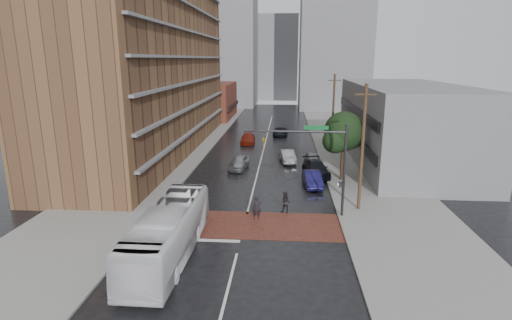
# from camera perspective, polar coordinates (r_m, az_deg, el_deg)

# --- Properties ---
(ground) EXTENTS (160.00, 160.00, 0.00)m
(ground) POSITION_cam_1_polar(r_m,az_deg,el_deg) (29.10, -1.77, -9.60)
(ground) COLOR black
(ground) RESTS_ON ground
(crosswalk) EXTENTS (14.00, 5.00, 0.02)m
(crosswalk) POSITION_cam_1_polar(r_m,az_deg,el_deg) (29.55, -1.67, -9.19)
(crosswalk) COLOR brown
(crosswalk) RESTS_ON ground
(sidewalk_west) EXTENTS (9.00, 90.00, 0.15)m
(sidewalk_west) POSITION_cam_1_polar(r_m,az_deg,el_deg) (54.69, -11.07, 1.64)
(sidewalk_west) COLOR gray
(sidewalk_west) RESTS_ON ground
(sidewalk_east) EXTENTS (9.00, 90.00, 0.15)m
(sidewalk_east) POSITION_cam_1_polar(r_m,az_deg,el_deg) (53.48, 13.45, 1.22)
(sidewalk_east) COLOR gray
(sidewalk_east) RESTS_ON ground
(apartment_block) EXTENTS (10.00, 44.00, 28.00)m
(apartment_block) POSITION_cam_1_polar(r_m,az_deg,el_deg) (53.26, -14.80, 16.20)
(apartment_block) COLOR brown
(apartment_block) RESTS_ON ground
(storefront_west) EXTENTS (8.00, 16.00, 7.00)m
(storefront_west) POSITION_cam_1_polar(r_m,az_deg,el_deg) (82.24, -6.24, 8.39)
(storefront_west) COLOR maroon
(storefront_west) RESTS_ON ground
(building_east) EXTENTS (11.00, 26.00, 9.00)m
(building_east) POSITION_cam_1_polar(r_m,az_deg,el_deg) (48.97, 20.46, 4.82)
(building_east) COLOR slate
(building_east) RESTS_ON ground
(distant_tower_west) EXTENTS (18.00, 16.00, 32.00)m
(distant_tower_west) POSITION_cam_1_polar(r_m,az_deg,el_deg) (105.90, -5.12, 16.48)
(distant_tower_west) COLOR slate
(distant_tower_west) RESTS_ON ground
(distant_tower_east) EXTENTS (16.00, 14.00, 36.00)m
(distant_tower_east) POSITION_cam_1_polar(r_m,az_deg,el_deg) (99.29, 11.22, 17.59)
(distant_tower_east) COLOR slate
(distant_tower_east) RESTS_ON ground
(distant_tower_center) EXTENTS (12.00, 10.00, 24.00)m
(distant_tower_center) POSITION_cam_1_polar(r_m,az_deg,el_deg) (121.50, 3.00, 14.34)
(distant_tower_center) COLOR slate
(distant_tower_center) RESTS_ON ground
(street_tree) EXTENTS (4.20, 4.10, 6.90)m
(street_tree) POSITION_cam_1_polar(r_m,az_deg,el_deg) (39.54, 12.44, 3.67)
(street_tree) COLOR #332319
(street_tree) RESTS_ON ground
(signal_mast) EXTENTS (6.50, 0.30, 7.20)m
(signal_mast) POSITION_cam_1_polar(r_m,az_deg,el_deg) (29.95, 9.86, 0.46)
(signal_mast) COLOR #2D2D33
(signal_mast) RESTS_ON ground
(utility_pole_near) EXTENTS (1.60, 0.26, 10.00)m
(utility_pole_near) POSITION_cam_1_polar(r_m,az_deg,el_deg) (31.74, 14.95, 1.71)
(utility_pole_near) COLOR #473321
(utility_pole_near) RESTS_ON ground
(utility_pole_far) EXTENTS (1.60, 0.26, 10.00)m
(utility_pole_far) POSITION_cam_1_polar(r_m,az_deg,el_deg) (51.24, 10.95, 6.56)
(utility_pole_far) COLOR #473321
(utility_pole_far) RESTS_ON ground
(transit_bus) EXTENTS (2.72, 11.42, 3.18)m
(transit_bus) POSITION_cam_1_polar(r_m,az_deg,el_deg) (25.06, -12.37, -10.05)
(transit_bus) COLOR white
(transit_bus) RESTS_ON ground
(pedestrian_a) EXTENTS (0.71, 0.50, 1.84)m
(pedestrian_a) POSITION_cam_1_polar(r_m,az_deg,el_deg) (30.13, 0.13, -6.84)
(pedestrian_a) COLOR black
(pedestrian_a) RESTS_ON ground
(pedestrian_b) EXTENTS (1.03, 0.93, 1.72)m
(pedestrian_b) POSITION_cam_1_polar(r_m,az_deg,el_deg) (31.42, 4.26, -6.10)
(pedestrian_b) COLOR black
(pedestrian_b) RESTS_ON ground
(car_travel_a) EXTENTS (2.28, 4.53, 1.48)m
(car_travel_a) POSITION_cam_1_polar(r_m,az_deg,el_deg) (43.80, -2.47, -0.34)
(car_travel_a) COLOR #A2A6A9
(car_travel_a) RESTS_ON ground
(car_travel_b) EXTENTS (2.19, 4.54, 1.44)m
(car_travel_b) POSITION_cam_1_polar(r_m,az_deg,el_deg) (46.75, 4.54, 0.54)
(car_travel_b) COLOR #AAACB2
(car_travel_b) RESTS_ON ground
(car_travel_c) EXTENTS (2.05, 4.83, 1.39)m
(car_travel_c) POSITION_cam_1_polar(r_m,az_deg,el_deg) (57.18, -1.16, 3.08)
(car_travel_c) COLOR maroon
(car_travel_c) RESTS_ON ground
(suv_travel) EXTENTS (2.35, 4.69, 1.27)m
(suv_travel) POSITION_cam_1_polar(r_m,az_deg,el_deg) (63.03, 3.51, 4.05)
(suv_travel) COLOR black
(suv_travel) RESTS_ON ground
(car_parked_near) EXTENTS (1.87, 4.46, 1.43)m
(car_parked_near) POSITION_cam_1_polar(r_m,az_deg,el_deg) (38.19, 8.06, -2.71)
(car_parked_near) COLOR #18164E
(car_parked_near) RESTS_ON ground
(car_parked_mid) EXTENTS (2.97, 5.58, 1.54)m
(car_parked_mid) POSITION_cam_1_polar(r_m,az_deg,el_deg) (41.67, 8.54, -1.21)
(car_parked_mid) COLOR black
(car_parked_mid) RESTS_ON ground
(car_parked_far) EXTENTS (1.79, 4.22, 1.42)m
(car_parked_far) POSITION_cam_1_polar(r_m,az_deg,el_deg) (45.54, 8.05, 0.06)
(car_parked_far) COLOR #93979A
(car_parked_far) RESTS_ON ground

